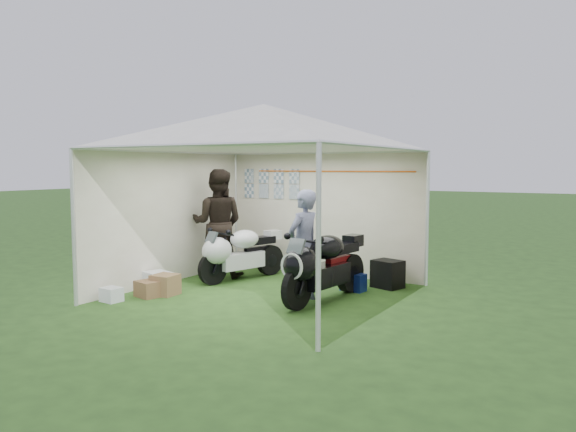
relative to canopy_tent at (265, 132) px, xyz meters
name	(u,v)px	position (x,y,z in m)	size (l,w,h in m)	color
ground	(265,295)	(0.00, -0.03, -2.58)	(80.00, 80.00, 0.00)	#244418
canopy_tent	(265,132)	(0.00, 0.00, 0.00)	(5.66, 5.66, 3.00)	silver
motorcycle_white	(238,252)	(-1.03, 0.68, -2.06)	(0.77, 1.85, 0.93)	black
motorcycle_black	(321,264)	(0.99, 0.01, -2.00)	(0.61, 2.09, 1.03)	black
paddock_stand	(353,282)	(1.10, 0.95, -2.43)	(0.39, 0.24, 0.29)	#1B33AF
person_dark_jacket	(218,223)	(-1.54, 0.76, -1.58)	(0.97, 0.75, 1.99)	black
person_blue_jacket	(304,246)	(0.73, -0.07, -1.73)	(0.62, 0.41, 1.69)	slate
equipment_box	(388,274)	(1.49, 1.47, -2.34)	(0.47, 0.37, 0.47)	black
crate_0	(158,281)	(-1.75, -0.60, -2.43)	(0.44, 0.34, 0.29)	silver
crate_1	(165,285)	(-1.36, -0.84, -2.41)	(0.37, 0.37, 0.33)	brown
crate_2	(111,295)	(-1.75, -1.59, -2.47)	(0.29, 0.24, 0.21)	silver
crate_3	(147,289)	(-1.50, -1.10, -2.45)	(0.38, 0.27, 0.25)	brown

